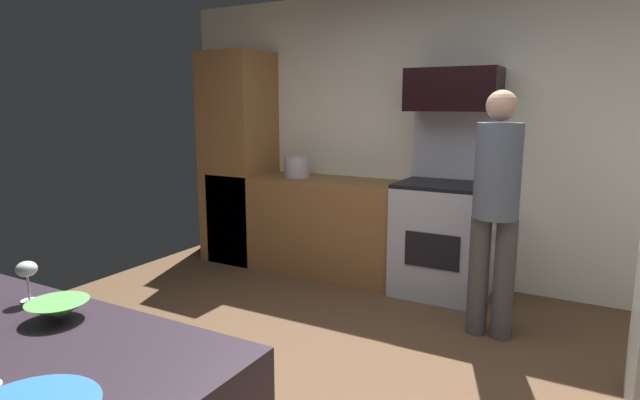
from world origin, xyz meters
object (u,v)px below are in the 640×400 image
Objects in this scene: mixing_bowl_large at (58,310)px; stock_pot at (297,167)px; person_cook at (496,203)px; wine_glass_far at (27,272)px; microwave at (453,90)px; oven_range at (444,234)px.

stock_pot reaches higher than mixing_bowl_large.
stock_pot is (-1.98, 0.69, 0.06)m from person_cook.
wine_glass_far is at bearing -74.99° from stock_pot.
person_cook is at bearing -55.67° from microwave.
oven_range reaches higher than stock_pot.
microwave is 3.44m from mixing_bowl_large.
stock_pot is (-1.09, 3.25, 0.07)m from mixing_bowl_large.
person_cook is at bearing 66.02° from wine_glass_far.
person_cook reaches higher than oven_range.
microwave is (0.00, 0.09, 1.19)m from oven_range.
wine_glass_far is at bearing -113.98° from person_cook.
person_cook is 2.76m from wine_glass_far.
mixing_bowl_large is at bearing -96.33° from microwave.
microwave is 1.62m from stock_pot.
wine_glass_far is 3.32m from stock_pot.
mixing_bowl_large is 0.79× the size of stock_pot.
microwave is at bearing 90.00° from oven_range.
stock_pot is (-1.46, 0.01, 0.48)m from oven_range.
mixing_bowl_large is at bearing -71.50° from stock_pot.
microwave reaches higher than wine_glass_far.
person_cook is at bearing 70.83° from mixing_bowl_large.
microwave is at bearing 83.67° from mixing_bowl_large.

